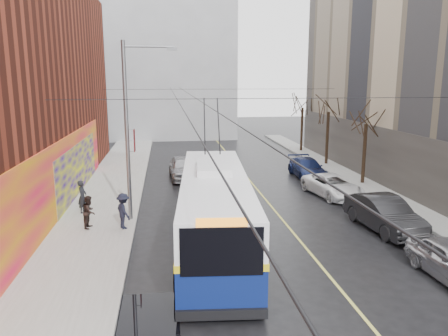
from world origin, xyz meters
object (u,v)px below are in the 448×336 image
object	(u,v)px
parked_car_c	(333,186)
following_car	(183,168)
tree_far	(303,100)
parked_car_d	(307,168)
tree_mid	(329,103)
pedestrian_a	(82,197)
parked_car_b	(384,214)
streetlight_pole	(130,127)
trolleybus	(215,208)
pedestrian_b	(89,212)
tree_near	(367,112)
pedestrian_c	(123,211)

from	to	relation	value
parked_car_c	following_car	world-z (taller)	following_car
tree_far	parked_car_d	distance (m)	12.55
tree_mid	parked_car_c	distance (m)	11.15
tree_far	pedestrian_a	distance (m)	26.12
pedestrian_a	parked_car_c	bearing A→B (deg)	-74.85
parked_car_b	parked_car_d	distance (m)	11.57
streetlight_pole	tree_far	world-z (taller)	streetlight_pole
streetlight_pole	trolleybus	size ratio (longest dim) A/B	0.69
tree_mid	parked_car_c	xyz separation A→B (m)	(-3.20, -9.65, -4.58)
streetlight_pole	pedestrian_b	distance (m)	4.52
tree_mid	parked_car_d	world-z (taller)	tree_mid
streetlight_pole	parked_car_c	bearing A→B (deg)	15.68
tree_far	parked_car_c	distance (m)	17.53
streetlight_pole	tree_near	world-z (taller)	streetlight_pole
streetlight_pole	pedestrian_c	distance (m)	4.11
streetlight_pole	tree_mid	distance (m)	19.96
parked_car_c	pedestrian_c	distance (m)	13.20
parked_car_c	pedestrian_a	bearing A→B (deg)	177.47
streetlight_pole	parked_car_c	world-z (taller)	streetlight_pole
parked_car_b	following_car	size ratio (longest dim) A/B	1.03
pedestrian_c	parked_car_b	bearing A→B (deg)	-124.47
streetlight_pole	parked_car_c	xyz separation A→B (m)	(11.94, 3.35, -4.18)
tree_near	tree_mid	size ratio (longest dim) A/B	0.96
streetlight_pole	pedestrian_c	bearing A→B (deg)	-104.26
tree_mid	parked_car_c	size ratio (longest dim) A/B	1.38
parked_car_b	following_car	xyz separation A→B (m)	(-9.14, 12.36, 0.01)
trolleybus	pedestrian_c	bearing A→B (deg)	154.41
tree_mid	parked_car_b	world-z (taller)	tree_mid
pedestrian_b	tree_mid	bearing A→B (deg)	-41.19
streetlight_pole	pedestrian_c	xyz separation A→B (m)	(-0.36, -1.42, -3.83)
tree_far	following_car	size ratio (longest dim) A/B	1.36
streetlight_pole	tree_mid	xyz separation A→B (m)	(15.14, 13.00, 0.41)
tree_far	streetlight_pole	bearing A→B (deg)	-127.12
streetlight_pole	tree_mid	bearing A→B (deg)	40.65
following_car	parked_car_d	bearing A→B (deg)	-8.00
parked_car_d	tree_mid	bearing A→B (deg)	54.57
tree_mid	streetlight_pole	bearing A→B (deg)	-139.35
pedestrian_a	tree_mid	bearing A→B (deg)	-49.41
trolleybus	parked_car_c	xyz separation A→B (m)	(8.18, 7.16, -1.04)
tree_mid	parked_car_b	size ratio (longest dim) A/B	1.34
streetlight_pole	tree_near	bearing A→B (deg)	21.62
parked_car_d	pedestrian_c	xyz separation A→B (m)	(-12.41, -10.10, 0.31)
parked_car_d	parked_car_b	bearing A→B (deg)	-89.73
pedestrian_a	pedestrian_b	world-z (taller)	pedestrian_a
trolleybus	pedestrian_c	xyz separation A→B (m)	(-4.12, 2.39, -0.70)
tree_mid	parked_car_b	distance (m)	16.78
parked_car_d	pedestrian_a	size ratio (longest dim) A/B	2.75
following_car	pedestrian_b	world-z (taller)	pedestrian_b
trolleybus	following_car	size ratio (longest dim) A/B	2.71
tree_mid	pedestrian_b	size ratio (longest dim) A/B	4.21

